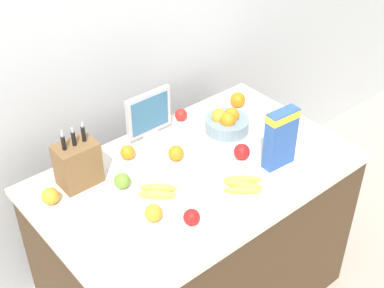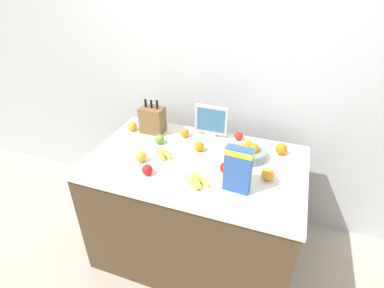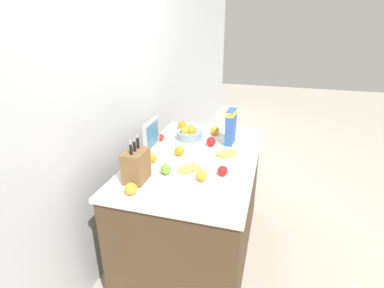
{
  "view_description": "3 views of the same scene",
  "coord_description": "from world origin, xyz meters",
  "px_view_note": "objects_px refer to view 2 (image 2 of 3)",
  "views": [
    {
      "loc": [
        -1.24,
        -1.44,
        2.43
      ],
      "look_at": [
        0.01,
        0.04,
        1.02
      ],
      "focal_mm": 50.0,
      "sensor_mm": 36.0,
      "label": 1
    },
    {
      "loc": [
        0.54,
        -1.57,
        2.04
      ],
      "look_at": [
        -0.02,
        -0.01,
        1.03
      ],
      "focal_mm": 28.0,
      "sensor_mm": 36.0,
      "label": 2
    },
    {
      "loc": [
        -1.97,
        -0.53,
        1.86
      ],
      "look_at": [
        -0.06,
        0.02,
        1.02
      ],
      "focal_mm": 28.0,
      "sensor_mm": 36.0,
      "label": 3
    }
  ],
  "objects_px": {
    "orange_mid_left": "(185,133)",
    "orange_near_bowl": "(199,146)",
    "apple_rightmost": "(147,170)",
    "orange_front_left": "(132,126)",
    "orange_mid_right": "(281,149)",
    "fruit_bowl": "(249,152)",
    "knife_block": "(153,120)",
    "apple_near_bananas": "(226,168)",
    "apple_by_knife_block": "(159,139)",
    "orange_by_cereal": "(141,157)",
    "cereal_box": "(238,168)",
    "banana_bunch_left": "(163,153)",
    "banana_bunch_right": "(196,180)",
    "apple_leftmost": "(239,136)",
    "small_monitor": "(211,120)",
    "orange_front_right": "(268,174)"
  },
  "relations": [
    {
      "from": "orange_mid_left",
      "to": "orange_near_bowl",
      "type": "relative_size",
      "value": 0.94
    },
    {
      "from": "apple_rightmost",
      "to": "orange_front_left",
      "type": "relative_size",
      "value": 0.92
    },
    {
      "from": "apple_rightmost",
      "to": "orange_mid_right",
      "type": "bearing_deg",
      "value": 34.51
    },
    {
      "from": "fruit_bowl",
      "to": "orange_near_bowl",
      "type": "height_order",
      "value": "fruit_bowl"
    },
    {
      "from": "knife_block",
      "to": "apple_near_bananas",
      "type": "relative_size",
      "value": 3.96
    },
    {
      "from": "apple_by_knife_block",
      "to": "orange_by_cereal",
      "type": "bearing_deg",
      "value": -93.85
    },
    {
      "from": "cereal_box",
      "to": "fruit_bowl",
      "type": "relative_size",
      "value": 1.3
    },
    {
      "from": "banana_bunch_left",
      "to": "orange_by_cereal",
      "type": "bearing_deg",
      "value": -133.65
    },
    {
      "from": "apple_rightmost",
      "to": "knife_block",
      "type": "bearing_deg",
      "value": 112.33
    },
    {
      "from": "orange_mid_left",
      "to": "apple_rightmost",
      "type": "bearing_deg",
      "value": -95.31
    },
    {
      "from": "cereal_box",
      "to": "fruit_bowl",
      "type": "height_order",
      "value": "cereal_box"
    },
    {
      "from": "knife_block",
      "to": "cereal_box",
      "type": "bearing_deg",
      "value": -31.65
    },
    {
      "from": "banana_bunch_right",
      "to": "apple_near_bananas",
      "type": "xyz_separation_m",
      "value": [
        0.14,
        0.16,
        0.02
      ]
    },
    {
      "from": "cereal_box",
      "to": "apple_leftmost",
      "type": "height_order",
      "value": "cereal_box"
    },
    {
      "from": "small_monitor",
      "to": "apple_by_knife_block",
      "type": "relative_size",
      "value": 3.48
    },
    {
      "from": "banana_bunch_right",
      "to": "orange_by_cereal",
      "type": "relative_size",
      "value": 2.72
    },
    {
      "from": "knife_block",
      "to": "orange_mid_right",
      "type": "relative_size",
      "value": 3.7
    },
    {
      "from": "knife_block",
      "to": "small_monitor",
      "type": "height_order",
      "value": "knife_block"
    },
    {
      "from": "apple_leftmost",
      "to": "orange_near_bowl",
      "type": "relative_size",
      "value": 0.88
    },
    {
      "from": "knife_block",
      "to": "apple_near_bananas",
      "type": "bearing_deg",
      "value": -26.58
    },
    {
      "from": "apple_rightmost",
      "to": "banana_bunch_right",
      "type": "bearing_deg",
      "value": 4.64
    },
    {
      "from": "orange_mid_right",
      "to": "orange_mid_left",
      "type": "xyz_separation_m",
      "value": [
        -0.72,
        -0.0,
        -0.01
      ]
    },
    {
      "from": "knife_block",
      "to": "orange_mid_left",
      "type": "xyz_separation_m",
      "value": [
        0.26,
        0.01,
        -0.07
      ]
    },
    {
      "from": "knife_block",
      "to": "orange_front_left",
      "type": "relative_size",
      "value": 4.04
    },
    {
      "from": "fruit_bowl",
      "to": "orange_front_left",
      "type": "height_order",
      "value": "fruit_bowl"
    },
    {
      "from": "apple_rightmost",
      "to": "orange_near_bowl",
      "type": "relative_size",
      "value": 0.93
    },
    {
      "from": "orange_mid_right",
      "to": "orange_mid_left",
      "type": "distance_m",
      "value": 0.72
    },
    {
      "from": "orange_by_cereal",
      "to": "orange_front_right",
      "type": "bearing_deg",
      "value": 6.16
    },
    {
      "from": "apple_by_knife_block",
      "to": "orange_front_right",
      "type": "height_order",
      "value": "orange_front_right"
    },
    {
      "from": "small_monitor",
      "to": "apple_leftmost",
      "type": "bearing_deg",
      "value": 4.36
    },
    {
      "from": "orange_mid_left",
      "to": "orange_mid_right",
      "type": "bearing_deg",
      "value": 0.13
    },
    {
      "from": "banana_bunch_left",
      "to": "apple_by_knife_block",
      "type": "relative_size",
      "value": 2.46
    },
    {
      "from": "apple_rightmost",
      "to": "orange_mid_right",
      "type": "distance_m",
      "value": 0.93
    },
    {
      "from": "knife_block",
      "to": "apple_rightmost",
      "type": "xyz_separation_m",
      "value": [
        0.21,
        -0.52,
        -0.07
      ]
    },
    {
      "from": "small_monitor",
      "to": "orange_front_right",
      "type": "height_order",
      "value": "small_monitor"
    },
    {
      "from": "apple_rightmost",
      "to": "apple_by_knife_block",
      "type": "bearing_deg",
      "value": 103.5
    },
    {
      "from": "banana_bunch_right",
      "to": "banana_bunch_left",
      "type": "bearing_deg",
      "value": 147.37
    },
    {
      "from": "knife_block",
      "to": "small_monitor",
      "type": "distance_m",
      "value": 0.45
    },
    {
      "from": "small_monitor",
      "to": "cereal_box",
      "type": "xyz_separation_m",
      "value": [
        0.33,
        -0.56,
        0.02
      ]
    },
    {
      "from": "apple_rightmost",
      "to": "orange_near_bowl",
      "type": "xyz_separation_m",
      "value": [
        0.22,
        0.37,
        0.0
      ]
    },
    {
      "from": "orange_by_cereal",
      "to": "banana_bunch_right",
      "type": "bearing_deg",
      "value": -12.14
    },
    {
      "from": "knife_block",
      "to": "fruit_bowl",
      "type": "bearing_deg",
      "value": -8.8
    },
    {
      "from": "orange_front_right",
      "to": "orange_mid_left",
      "type": "bearing_deg",
      "value": 154.35
    },
    {
      "from": "orange_front_right",
      "to": "apple_by_knife_block",
      "type": "bearing_deg",
      "value": 168.58
    },
    {
      "from": "apple_rightmost",
      "to": "orange_by_cereal",
      "type": "distance_m",
      "value": 0.16
    },
    {
      "from": "apple_rightmost",
      "to": "apple_leftmost",
      "type": "distance_m",
      "value": 0.76
    },
    {
      "from": "orange_mid_right",
      "to": "orange_near_bowl",
      "type": "bearing_deg",
      "value": -164.28
    },
    {
      "from": "apple_rightmost",
      "to": "small_monitor",
      "type": "bearing_deg",
      "value": 69.12
    },
    {
      "from": "orange_front_right",
      "to": "orange_front_left",
      "type": "bearing_deg",
      "value": 166.0
    },
    {
      "from": "banana_bunch_left",
      "to": "orange_mid_right",
      "type": "relative_size",
      "value": 2.15
    }
  ]
}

